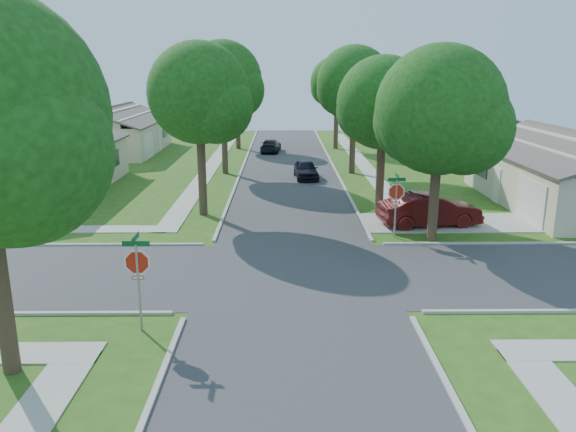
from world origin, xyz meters
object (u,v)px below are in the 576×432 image
Objects in this scene: tree_e_mid at (355,87)px; car_driveway at (430,210)px; house_ne_near at (572,178)px; car_curb_west at (271,146)px; stop_sign_ne at (396,194)px; house_nw_near at (36,167)px; stop_sign_sw at (137,266)px; tree_w_far at (238,90)px; tree_e_far at (337,85)px; house_ne_far at (470,139)px; tree_e_near at (384,107)px; tree_w_near at (200,98)px; car_curb_east at (306,169)px; tree_w_mid at (224,84)px; tree_ne_corner at (441,116)px; house_nw_far at (114,136)px.

tree_e_mid is 1.85× the size of car_driveway.
car_curb_west is at bearing 130.18° from house_ne_near.
stop_sign_ne is 0.22× the size of house_nw_near.
stop_sign_sw is 38.86m from tree_w_far.
tree_e_far is 0.64× the size of house_ne_far.
tree_w_near reaches higher than tree_e_near.
stop_sign_ne is 0.60× the size of car_driveway.
car_curb_west is (-6.28, 22.73, -5.05)m from tree_e_near.
tree_w_mid is at bearing 156.18° from car_curb_east.
tree_e_near is 0.61× the size of house_ne_near.
tree_w_mid is 1.10× the size of tree_ne_corner.
stop_sign_sw is 24.39m from car_curb_east.
tree_w_near is 0.66× the size of house_ne_near.
tree_ne_corner is 2.27× the size of car_curb_east.
stop_sign_sw is 1.00× the size of stop_sign_ne.
stop_sign_sw is at bearing 89.68° from car_curb_west.
tree_ne_corner is 0.64× the size of house_ne_far.
tree_w_near is 2.35× the size of car_curb_east.
car_curb_west is (3.12, 10.73, -5.89)m from tree_w_mid.
tree_w_mid reaches higher than tree_ne_corner.
tree_e_far is 1.01× the size of tree_ne_corner.
tree_e_far reaches higher than house_nw_far.
stop_sign_ne is 0.34× the size of tree_e_far.
stop_sign_ne is (9.40, 9.40, 0.00)m from stop_sign_sw.
house_ne_far reaches higher than stop_sign_ne.
tree_e_far reaches higher than car_curb_east.
stop_sign_ne is 11.07m from tree_w_near.
tree_ne_corner reaches higher than stop_sign_ne.
house_ne_near is (11.24, -23.01, -4.46)m from tree_e_far.
house_nw_far is at bearing 146.71° from house_ne_near.
tree_w_mid reaches higher than car_curb_west.
house_nw_far is at bearing 107.10° from stop_sign_sw.
house_nw_far reaches higher than car_driveway.
tree_e_far is 0.64× the size of house_nw_far.
tree_e_near is at bearing -0.00° from tree_w_near.
tree_w_mid is (-9.40, 0.00, 0.24)m from tree_e_mid.
tree_e_mid reaches higher than tree_e_far.
tree_w_far reaches higher than stop_sign_ne.
tree_w_mid is 0.70× the size of house_nw_near.
house_ne_far is at bearing 44.09° from tree_w_near.
tree_e_near reaches higher than tree_w_far.
tree_w_near is at bearing 69.68° from car_driveway.
tree_w_mid reaches higher than house_ne_far.
stop_sign_ne is 0.32× the size of tree_e_mid.
house_nw_near is (-11.29, 19.70, -0.51)m from stop_sign_sw.
tree_e_mid reaches higher than car_curb_east.
tree_w_near is (0.06, 13.71, 4.08)m from stop_sign_sw.
tree_e_mid reaches higher than car_curb_west.
stop_sign_sw is 0.37× the size of tree_w_far.
tree_ne_corner is at bearing -111.23° from house_ne_far.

